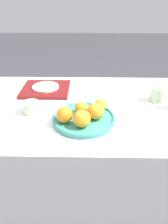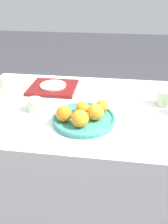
{
  "view_description": "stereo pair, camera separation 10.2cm",
  "coord_description": "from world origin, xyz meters",
  "views": [
    {
      "loc": [
        0.07,
        -1.04,
        1.28
      ],
      "look_at": [
        0.05,
        -0.16,
        0.77
      ],
      "focal_mm": 35.0,
      "sensor_mm": 36.0,
      "label": 1
    },
    {
      "loc": [
        0.17,
        -1.04,
        1.28
      ],
      "look_at": [
        0.05,
        -0.16,
        0.77
      ],
      "focal_mm": 35.0,
      "sensor_mm": 36.0,
      "label": 2
    }
  ],
  "objects": [
    {
      "name": "table",
      "position": [
        0.0,
        0.0,
        0.36
      ],
      "size": [
        1.27,
        0.83,
        0.72
      ],
      "color": "white",
      "rests_on": "ground_plane"
    },
    {
      "name": "cup_2",
      "position": [
        -0.22,
        -0.09,
        0.75
      ],
      "size": [
        0.08,
        0.08,
        0.06
      ],
      "color": "#B7CC9E",
      "rests_on": "table"
    },
    {
      "name": "ground_plane",
      "position": [
        0.0,
        0.0,
        0.0
      ],
      "size": [
        12.0,
        12.0,
        0.0
      ],
      "primitive_type": "plane",
      "color": "#38383D"
    },
    {
      "name": "orange_2",
      "position": [
        0.04,
        -0.23,
        0.77
      ],
      "size": [
        0.08,
        0.08,
        0.08
      ],
      "color": "orange",
      "rests_on": "fruit_platter"
    },
    {
      "name": "orange_1",
      "position": [
        0.04,
        -0.12,
        0.77
      ],
      "size": [
        0.06,
        0.06,
        0.06
      ],
      "color": "orange",
      "rests_on": "fruit_platter"
    },
    {
      "name": "orange_4",
      "position": [
        0.13,
        -0.09,
        0.77
      ],
      "size": [
        0.06,
        0.06,
        0.06
      ],
      "color": "orange",
      "rests_on": "fruit_platter"
    },
    {
      "name": "fruit_platter",
      "position": [
        0.05,
        -0.16,
        0.73
      ],
      "size": [
        0.3,
        0.3,
        0.03
      ],
      "color": "teal",
      "rests_on": "table"
    },
    {
      "name": "orange_3",
      "position": [
        -0.04,
        -0.2,
        0.77
      ],
      "size": [
        0.07,
        0.07,
        0.07
      ],
      "color": "orange",
      "rests_on": "fruit_platter"
    },
    {
      "name": "cup_1",
      "position": [
        0.46,
        0.06,
        0.76
      ],
      "size": [
        0.09,
        0.09,
        0.08
      ],
      "color": "#B7CC9E",
      "rests_on": "table"
    },
    {
      "name": "side_plate",
      "position": [
        -0.19,
        0.19,
        0.74
      ],
      "size": [
        0.16,
        0.16,
        0.01
      ],
      "color": "silver",
      "rests_on": "serving_tray"
    },
    {
      "name": "orange_0",
      "position": [
        0.1,
        -0.16,
        0.77
      ],
      "size": [
        0.08,
        0.08,
        0.08
      ],
      "color": "orange",
      "rests_on": "fruit_platter"
    },
    {
      "name": "serving_tray",
      "position": [
        -0.19,
        0.19,
        0.73
      ],
      "size": [
        0.29,
        0.26,
        0.02
      ],
      "color": "maroon",
      "rests_on": "table"
    }
  ]
}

